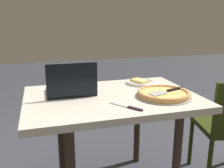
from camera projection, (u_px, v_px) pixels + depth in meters
The scene contains 5 objects.
dining_table at pixel (112, 107), 1.75m from camera, with size 1.17×0.81×0.77m.
laptop at pixel (71, 88), 1.73m from camera, with size 0.34×0.26×0.24m.
pizza_plate at pixel (140, 82), 2.03m from camera, with size 0.23×0.23×0.04m.
pizza_tray at pixel (163, 94), 1.69m from camera, with size 0.38×0.38×0.04m.
table_knife at pixel (129, 107), 1.49m from camera, with size 0.15×0.20×0.01m.
Camera 1 is at (-0.46, -1.58, 1.29)m, focal length 40.06 mm.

